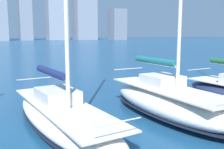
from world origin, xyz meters
TOP-DOWN VIEW (x-y plane):
  - sailboat_teal at (-2.86, -6.86)m, footprint 2.59×7.95m
  - sailboat_navy at (2.04, -7.50)m, footprint 3.04×9.13m

SIDE VIEW (x-z plane):
  - sailboat_navy at x=2.04m, z-range -5.07..6.30m
  - sailboat_teal at x=-2.86m, z-range -5.49..7.05m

